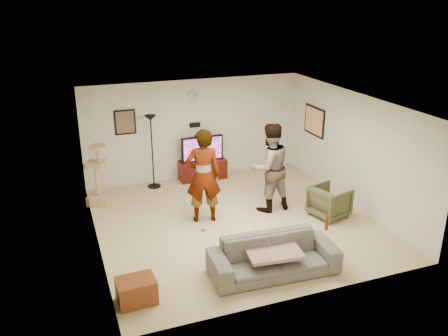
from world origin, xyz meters
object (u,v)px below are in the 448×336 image
object	(u,v)px
tv_stand	(203,170)
sofa	(274,256)
person_left	(203,176)
armchair	(329,202)
floor_lamp	(152,152)
tv	(202,148)
side_table	(136,291)
cat_tree	(96,174)
person_right	(269,168)
beer_bottle	(327,223)

from	to	relation	value
tv_stand	sofa	world-z (taller)	sofa
person_left	armchair	size ratio (longest dim) A/B	2.73
floor_lamp	sofa	world-z (taller)	floor_lamp
tv	side_table	size ratio (longest dim) A/B	1.82
cat_tree	person_right	world-z (taller)	person_right
sofa	armchair	size ratio (longest dim) A/B	2.98
cat_tree	person_right	bearing A→B (deg)	-24.96
tv_stand	floor_lamp	bearing A→B (deg)	-176.26
tv_stand	side_table	world-z (taller)	tv_stand
tv_stand	armchair	distance (m)	3.49
tv_stand	person_left	distance (m)	2.43
floor_lamp	sofa	size ratio (longest dim) A/B	0.83
cat_tree	armchair	distance (m)	5.09
sofa	beer_bottle	world-z (taller)	beer_bottle
tv_stand	cat_tree	world-z (taller)	cat_tree
armchair	person_right	bearing A→B (deg)	38.66
cat_tree	armchair	world-z (taller)	cat_tree
side_table	sofa	bearing A→B (deg)	-0.23
cat_tree	sofa	size ratio (longest dim) A/B	0.64
tv_stand	cat_tree	distance (m)	2.75
side_table	armchair	bearing A→B (deg)	19.25
tv	person_right	xyz separation A→B (m)	(0.79, -2.20, 0.16)
floor_lamp	armchair	size ratio (longest dim) A/B	2.46
tv_stand	person_right	xyz separation A→B (m)	(0.79, -2.20, 0.72)
cat_tree	armchair	size ratio (longest dim) A/B	1.91
floor_lamp	person_left	size ratio (longest dim) A/B	0.90
floor_lamp	person_right	xyz separation A→B (m)	(2.07, -2.11, 0.08)
beer_bottle	side_table	world-z (taller)	beer_bottle
sofa	beer_bottle	size ratio (longest dim) A/B	8.61
tv	person_left	xyz separation A→B (m)	(-0.69, -2.21, 0.18)
side_table	tv_stand	bearing A→B (deg)	60.65
beer_bottle	armchair	bearing A→B (deg)	55.16
tv_stand	beer_bottle	distance (m)	4.59
tv_stand	cat_tree	size ratio (longest dim) A/B	0.85
tv_stand	tv	xyz separation A→B (m)	(0.00, 0.00, 0.56)
tv_stand	person_right	size ratio (longest dim) A/B	0.61
sofa	person_left	bearing A→B (deg)	105.22
sofa	armchair	world-z (taller)	armchair
cat_tree	beer_bottle	bearing A→B (deg)	-48.65
tv_stand	tv	distance (m)	0.56
floor_lamp	beer_bottle	world-z (taller)	floor_lamp
cat_tree	tv_stand	bearing A→B (deg)	12.65
beer_bottle	tv_stand	bearing A→B (deg)	99.84
tv_stand	beer_bottle	world-z (taller)	beer_bottle
armchair	cat_tree	bearing A→B (deg)	46.71
tv_stand	armchair	size ratio (longest dim) A/B	1.63
person_right	beer_bottle	xyz separation A→B (m)	(-0.01, -2.29, -0.21)
cat_tree	side_table	size ratio (longest dim) A/B	2.37
cat_tree	beer_bottle	world-z (taller)	cat_tree
floor_lamp	side_table	size ratio (longest dim) A/B	3.05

